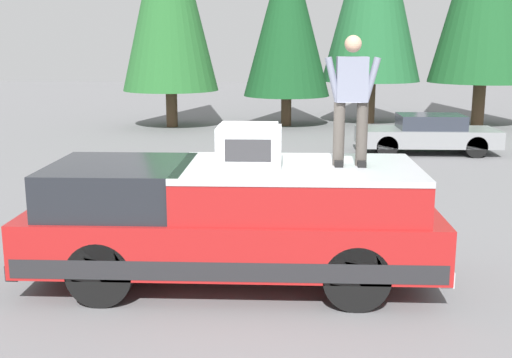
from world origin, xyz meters
TOP-DOWN VIEW (x-y plane):
  - ground_plane at (0.00, 0.00)m, footprint 90.00×90.00m
  - pickup_truck at (-0.24, 0.43)m, footprint 2.01×5.54m
  - compressor_unit at (-0.31, 0.20)m, footprint 0.65×0.84m
  - person_on_truck_bed at (-0.22, -1.13)m, footprint 0.29×0.72m
  - parked_car_grey at (10.44, -4.54)m, footprint 1.64×4.10m
  - conifer_center_left at (16.68, -0.36)m, footprint 3.36×3.36m

SIDE VIEW (x-z plane):
  - ground_plane at x=0.00m, z-range 0.00..0.00m
  - parked_car_grey at x=10.44m, z-range 0.00..1.16m
  - pickup_truck at x=-0.24m, z-range 0.05..1.70m
  - compressor_unit at x=-0.31m, z-range 1.65..2.21m
  - person_on_truck_bed at x=-0.22m, z-range 1.71..3.40m
  - conifer_center_left at x=16.68m, z-range 0.59..7.97m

